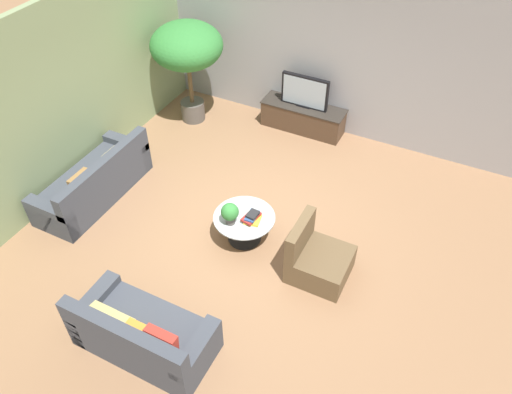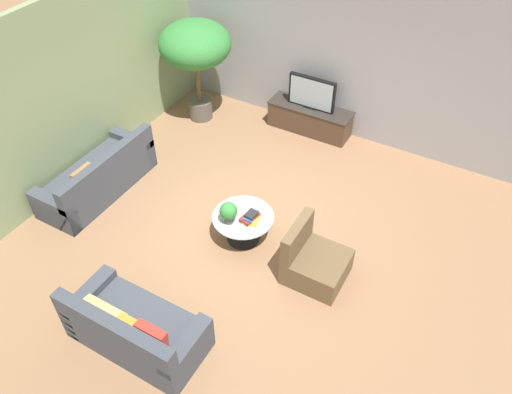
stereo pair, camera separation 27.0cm
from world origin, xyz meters
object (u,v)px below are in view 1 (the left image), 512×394
potted_palm_tall (187,49)px  media_console (303,117)px  television (305,92)px  couch_near_entry (143,335)px  armchair_wicker (317,259)px  potted_plant_tabletop (230,213)px  coffee_table (244,224)px  couch_by_wall (95,183)px

potted_palm_tall → media_console: bearing=17.3°
television → potted_palm_tall: bearing=-162.8°
couch_near_entry → armchair_wicker: armchair_wicker is taller
armchair_wicker → potted_plant_tabletop: armchair_wicker is taller
television → armchair_wicker: bearing=-64.2°
coffee_table → potted_plant_tabletop: bearing=-122.0°
television → couch_by_wall: television is taller
couch_near_entry → potted_palm_tall: size_ratio=0.86×
armchair_wicker → couch_by_wall: bearing=91.7°
media_console → television: size_ratio=1.77×
couch_by_wall → armchair_wicker: (3.83, 0.12, -0.01)m
couch_near_entry → potted_palm_tall: 5.26m
media_console → television: 0.55m
television → potted_palm_tall: size_ratio=0.46×
coffee_table → couch_by_wall: 2.64m
coffee_table → couch_by_wall: couch_by_wall is taller
television → potted_palm_tall: potted_palm_tall is taller
coffee_table → potted_palm_tall: potted_palm_tall is taller
coffee_table → potted_palm_tall: 3.63m
coffee_table → couch_by_wall: bearing=-174.8°
armchair_wicker → media_console: bearing=25.8°
television → couch_by_wall: size_ratio=0.44×
coffee_table → couch_near_entry: size_ratio=0.54×
couch_by_wall → armchair_wicker: size_ratio=2.39×
potted_palm_tall → potted_plant_tabletop: size_ratio=5.64×
couch_near_entry → armchair_wicker: (1.45, 2.07, -0.02)m
coffee_table → couch_near_entry: bearing=-96.2°
potted_palm_tall → potted_plant_tabletop: (2.31, -2.63, -0.82)m
coffee_table → armchair_wicker: armchair_wicker is taller
television → couch_near_entry: size_ratio=0.53×
armchair_wicker → potted_plant_tabletop: size_ratio=2.46×
media_console → couch_by_wall: couch_by_wall is taller
potted_palm_tall → potted_plant_tabletop: bearing=-48.8°
coffee_table → potted_palm_tall: size_ratio=0.46×
media_console → armchair_wicker: size_ratio=1.87×
couch_by_wall → armchair_wicker: armchair_wicker is taller
couch_by_wall → potted_palm_tall: bearing=175.8°
media_console → potted_plant_tabletop: size_ratio=4.59×
armchair_wicker → potted_palm_tall: size_ratio=0.44×
couch_by_wall → potted_plant_tabletop: size_ratio=5.88×
couch_by_wall → couch_near_entry: bearing=50.7°
potted_palm_tall → potted_plant_tabletop: potted_palm_tall is taller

